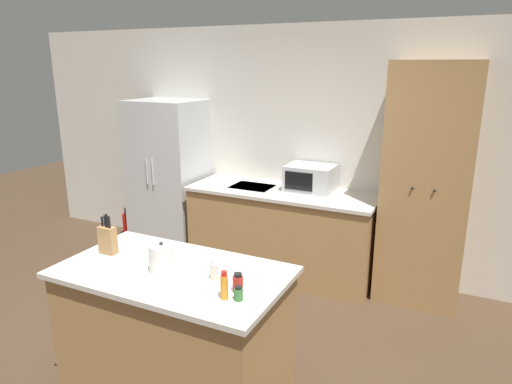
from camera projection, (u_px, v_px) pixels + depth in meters
name	position (u px, v px, depth m)	size (l,w,h in m)	color
ground_plane	(181.00, 381.00, 3.28)	(14.00, 14.00, 0.00)	#423021
wall_back	(300.00, 150.00, 4.95)	(7.20, 0.06, 2.60)	beige
refrigerator	(169.00, 178.00, 5.38)	(0.81, 0.67, 1.81)	#B7BABC
back_counter	(282.00, 232.00, 4.88)	(1.99, 0.71, 0.93)	#9E7547
pantry_cabinet	(426.00, 187.00, 4.17)	(0.76, 0.56, 2.23)	#9E7547
kitchen_island	(176.00, 334.00, 3.04)	(1.48, 0.83, 0.93)	#9E7547
microwave	(310.00, 178.00, 4.71)	(0.49, 0.38, 0.26)	#B2B5B7
knife_block	(108.00, 239.00, 3.13)	(0.12, 0.07, 0.29)	#9E7547
spice_bottle_tall_dark	(238.00, 294.00, 2.53)	(0.05, 0.05, 0.08)	#337033
spice_bottle_short_red	(238.00, 283.00, 2.62)	(0.06, 0.06, 0.11)	#B2281E
spice_bottle_amber_oil	(224.00, 286.00, 2.53)	(0.04, 0.04, 0.17)	orange
spice_bottle_green_herb	(214.00, 271.00, 2.77)	(0.05, 0.05, 0.12)	beige
kettle	(162.00, 258.00, 2.86)	(0.16, 0.16, 0.21)	white
fire_extinguisher	(128.00, 229.00, 5.68)	(0.11, 0.11, 0.49)	red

